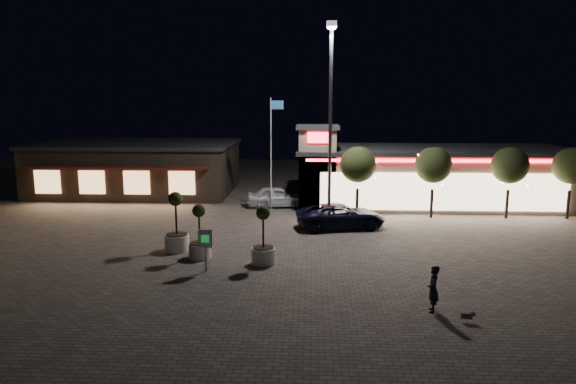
{
  "coord_description": "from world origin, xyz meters",
  "views": [
    {
      "loc": [
        0.87,
        -23.29,
        7.79
      ],
      "look_at": [
        -0.47,
        6.0,
        2.56
      ],
      "focal_mm": 32.0,
      "sensor_mm": 36.0,
      "label": 1
    }
  ],
  "objects_px": {
    "pickup_truck": "(341,216)",
    "valet_sign": "(205,242)",
    "planter_mid": "(200,241)",
    "white_sedan": "(278,197)",
    "planter_left": "(177,233)",
    "pedestrian": "(433,289)"
  },
  "relations": [
    {
      "from": "planter_left",
      "to": "planter_mid",
      "type": "xyz_separation_m",
      "value": [
        1.48,
        -1.19,
        -0.12
      ]
    },
    {
      "from": "planter_mid",
      "to": "valet_sign",
      "type": "relative_size",
      "value": 1.38
    },
    {
      "from": "pedestrian",
      "to": "planter_mid",
      "type": "xyz_separation_m",
      "value": [
        -10.11,
        6.22,
        -0.04
      ]
    },
    {
      "from": "pickup_truck",
      "to": "valet_sign",
      "type": "distance_m",
      "value": 10.86
    },
    {
      "from": "valet_sign",
      "to": "white_sedan",
      "type": "bearing_deg",
      "value": 80.85
    },
    {
      "from": "planter_left",
      "to": "pickup_truck",
      "type": "bearing_deg",
      "value": 30.89
    },
    {
      "from": "white_sedan",
      "to": "pedestrian",
      "type": "relative_size",
      "value": 2.54
    },
    {
      "from": "white_sedan",
      "to": "pedestrian",
      "type": "height_order",
      "value": "pedestrian"
    },
    {
      "from": "pickup_truck",
      "to": "valet_sign",
      "type": "relative_size",
      "value": 2.75
    },
    {
      "from": "white_sedan",
      "to": "planter_left",
      "type": "bearing_deg",
      "value": 150.47
    },
    {
      "from": "valet_sign",
      "to": "planter_mid",
      "type": "bearing_deg",
      "value": 109.33
    },
    {
      "from": "pedestrian",
      "to": "planter_mid",
      "type": "height_order",
      "value": "planter_mid"
    },
    {
      "from": "pickup_truck",
      "to": "pedestrian",
      "type": "xyz_separation_m",
      "value": [
        2.71,
        -12.73,
        0.13
      ]
    },
    {
      "from": "pickup_truck",
      "to": "valet_sign",
      "type": "height_order",
      "value": "valet_sign"
    },
    {
      "from": "white_sedan",
      "to": "valet_sign",
      "type": "distance_m",
      "value": 14.94
    },
    {
      "from": "valet_sign",
      "to": "planter_left",
      "type": "bearing_deg",
      "value": 124.26
    },
    {
      "from": "pedestrian",
      "to": "valet_sign",
      "type": "height_order",
      "value": "valet_sign"
    },
    {
      "from": "pickup_truck",
      "to": "white_sedan",
      "type": "distance_m",
      "value": 7.57
    },
    {
      "from": "pedestrian",
      "to": "planter_mid",
      "type": "relative_size",
      "value": 0.65
    },
    {
      "from": "pedestrian",
      "to": "planter_left",
      "type": "xyz_separation_m",
      "value": [
        -11.59,
        7.41,
        0.08
      ]
    },
    {
      "from": "pickup_truck",
      "to": "planter_left",
      "type": "height_order",
      "value": "planter_left"
    },
    {
      "from": "pedestrian",
      "to": "valet_sign",
      "type": "bearing_deg",
      "value": -104.65
    }
  ]
}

